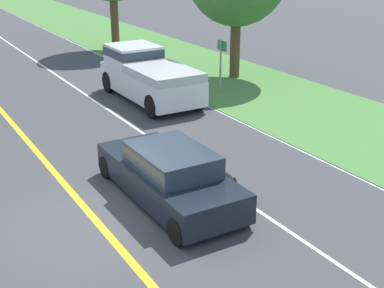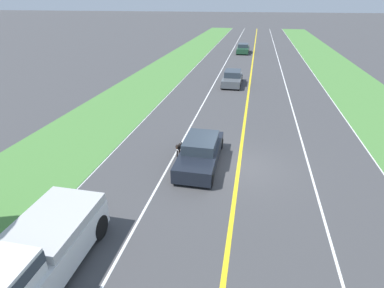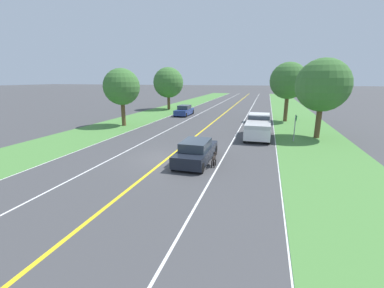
{
  "view_description": "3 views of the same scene",
  "coord_description": "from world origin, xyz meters",
  "px_view_note": "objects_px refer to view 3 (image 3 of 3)",
  "views": [
    {
      "loc": [
        -3.62,
        -10.43,
        6.07
      ],
      "look_at": [
        2.75,
        0.29,
        1.24
      ],
      "focal_mm": 50.0,
      "sensor_mm": 36.0,
      "label": 1
    },
    {
      "loc": [
        -0.35,
        13.39,
        7.67
      ],
      "look_at": [
        2.5,
        -0.34,
        0.85
      ],
      "focal_mm": 28.0,
      "sensor_mm": 36.0,
      "label": 2
    },
    {
      "loc": [
        6.0,
        -14.88,
        5.08
      ],
      "look_at": [
        1.81,
        -0.27,
        1.21
      ],
      "focal_mm": 24.0,
      "sensor_mm": 36.0,
      "label": 3
    }
  ],
  "objects_px": {
    "oncoming_car": "(184,111)",
    "ego_car": "(196,152)",
    "roadside_tree_left_far": "(168,83)",
    "dog": "(214,158)",
    "roadside_tree_right_near": "(323,85)",
    "roadside_tree_right_far": "(288,81)",
    "street_sign": "(295,125)",
    "roadside_tree_left_near": "(122,87)",
    "pickup_truck": "(258,126)"
  },
  "relations": [
    {
      "from": "oncoming_car",
      "to": "ego_car",
      "type": "bearing_deg",
      "value": 109.73
    },
    {
      "from": "ego_car",
      "to": "roadside_tree_left_far",
      "type": "relative_size",
      "value": 0.67
    },
    {
      "from": "dog",
      "to": "roadside_tree_left_far",
      "type": "relative_size",
      "value": 0.16
    },
    {
      "from": "roadside_tree_right_near",
      "to": "roadside_tree_right_far",
      "type": "xyz_separation_m",
      "value": [
        -2.12,
        8.92,
        0.3
      ]
    },
    {
      "from": "oncoming_car",
      "to": "street_sign",
      "type": "relative_size",
      "value": 1.92
    },
    {
      "from": "roadside_tree_left_far",
      "to": "roadside_tree_left_near",
      "type": "bearing_deg",
      "value": -86.81
    },
    {
      "from": "dog",
      "to": "ego_car",
      "type": "bearing_deg",
      "value": 156.31
    },
    {
      "from": "roadside_tree_right_near",
      "to": "roadside_tree_left_far",
      "type": "height_order",
      "value": "roadside_tree_left_far"
    },
    {
      "from": "roadside_tree_right_near",
      "to": "roadside_tree_left_far",
      "type": "relative_size",
      "value": 0.97
    },
    {
      "from": "roadside_tree_left_near",
      "to": "roadside_tree_left_far",
      "type": "xyz_separation_m",
      "value": [
        -0.91,
        16.26,
        0.24
      ]
    },
    {
      "from": "roadside_tree_right_near",
      "to": "roadside_tree_left_near",
      "type": "relative_size",
      "value": 1.1
    },
    {
      "from": "oncoming_car",
      "to": "roadside_tree_right_far",
      "type": "height_order",
      "value": "roadside_tree_right_far"
    },
    {
      "from": "roadside_tree_right_far",
      "to": "roadside_tree_left_far",
      "type": "bearing_deg",
      "value": 156.3
    },
    {
      "from": "ego_car",
      "to": "roadside_tree_right_near",
      "type": "distance_m",
      "value": 13.26
    },
    {
      "from": "dog",
      "to": "roadside_tree_right_near",
      "type": "distance_m",
      "value": 12.96
    },
    {
      "from": "dog",
      "to": "roadside_tree_right_far",
      "type": "height_order",
      "value": "roadside_tree_right_far"
    },
    {
      "from": "pickup_truck",
      "to": "roadside_tree_left_far",
      "type": "relative_size",
      "value": 0.75
    },
    {
      "from": "roadside_tree_right_near",
      "to": "roadside_tree_right_far",
      "type": "height_order",
      "value": "roadside_tree_right_far"
    },
    {
      "from": "oncoming_car",
      "to": "roadside_tree_right_near",
      "type": "height_order",
      "value": "roadside_tree_right_near"
    },
    {
      "from": "roadside_tree_right_near",
      "to": "roadside_tree_left_far",
      "type": "xyz_separation_m",
      "value": [
        -20.48,
        16.98,
        -0.08
      ]
    },
    {
      "from": "oncoming_car",
      "to": "roadside_tree_right_far",
      "type": "bearing_deg",
      "value": 172.9
    },
    {
      "from": "roadside_tree_right_near",
      "to": "roadside_tree_left_near",
      "type": "height_order",
      "value": "roadside_tree_right_near"
    },
    {
      "from": "oncoming_car",
      "to": "roadside_tree_right_near",
      "type": "bearing_deg",
      "value": 145.92
    },
    {
      "from": "ego_car",
      "to": "dog",
      "type": "relative_size",
      "value": 4.19
    },
    {
      "from": "ego_car",
      "to": "oncoming_car",
      "type": "xyz_separation_m",
      "value": [
        -7.17,
        19.99,
        0.02
      ]
    },
    {
      "from": "roadside_tree_right_near",
      "to": "street_sign",
      "type": "height_order",
      "value": "roadside_tree_right_near"
    },
    {
      "from": "oncoming_car",
      "to": "roadside_tree_right_far",
      "type": "relative_size",
      "value": 0.61
    },
    {
      "from": "pickup_truck",
      "to": "roadside_tree_left_near",
      "type": "bearing_deg",
      "value": 172.68
    },
    {
      "from": "ego_car",
      "to": "pickup_truck",
      "type": "distance_m",
      "value": 8.95
    },
    {
      "from": "pickup_truck",
      "to": "roadside_tree_right_far",
      "type": "height_order",
      "value": "roadside_tree_right_far"
    },
    {
      "from": "roadside_tree_right_far",
      "to": "roadside_tree_left_far",
      "type": "height_order",
      "value": "roadside_tree_right_far"
    },
    {
      "from": "street_sign",
      "to": "roadside_tree_right_near",
      "type": "bearing_deg",
      "value": 43.35
    },
    {
      "from": "dog",
      "to": "roadside_tree_right_far",
      "type": "distance_m",
      "value": 20.03
    },
    {
      "from": "roadside_tree_left_near",
      "to": "oncoming_car",
      "type": "bearing_deg",
      "value": 68.53
    },
    {
      "from": "dog",
      "to": "pickup_truck",
      "type": "xyz_separation_m",
      "value": [
        2.23,
        8.8,
        0.48
      ]
    },
    {
      "from": "pickup_truck",
      "to": "oncoming_car",
      "type": "bearing_deg",
      "value": 132.18
    },
    {
      "from": "dog",
      "to": "pickup_truck",
      "type": "height_order",
      "value": "pickup_truck"
    },
    {
      "from": "dog",
      "to": "roadside_tree_right_near",
      "type": "bearing_deg",
      "value": 54.39
    },
    {
      "from": "pickup_truck",
      "to": "roadside_tree_right_near",
      "type": "bearing_deg",
      "value": 12.92
    },
    {
      "from": "oncoming_car",
      "to": "roadside_tree_right_near",
      "type": "relative_size",
      "value": 0.63
    },
    {
      "from": "ego_car",
      "to": "dog",
      "type": "bearing_deg",
      "value": -24.16
    },
    {
      "from": "dog",
      "to": "roadside_tree_left_near",
      "type": "xyz_separation_m",
      "value": [
        -12.33,
        10.67,
        3.72
      ]
    },
    {
      "from": "ego_car",
      "to": "roadside_tree_left_near",
      "type": "height_order",
      "value": "roadside_tree_left_near"
    },
    {
      "from": "pickup_truck",
      "to": "oncoming_car",
      "type": "relative_size",
      "value": 1.23
    },
    {
      "from": "pickup_truck",
      "to": "oncoming_car",
      "type": "xyz_separation_m",
      "value": [
        -10.66,
        11.76,
        -0.33
      ]
    },
    {
      "from": "oncoming_car",
      "to": "street_sign",
      "type": "distance_m",
      "value": 18.54
    },
    {
      "from": "oncoming_car",
      "to": "dog",
      "type": "bearing_deg",
      "value": 112.31
    },
    {
      "from": "ego_car",
      "to": "street_sign",
      "type": "height_order",
      "value": "street_sign"
    },
    {
      "from": "roadside_tree_left_near",
      "to": "dog",
      "type": "bearing_deg",
      "value": -40.87
    },
    {
      "from": "ego_car",
      "to": "roadside_tree_left_near",
      "type": "relative_size",
      "value": 0.76
    }
  ]
}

